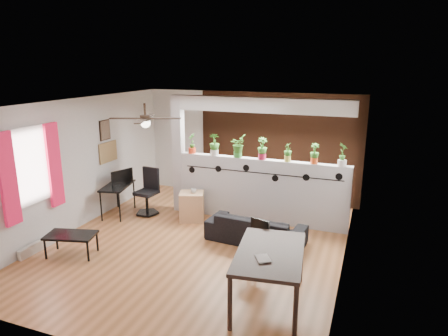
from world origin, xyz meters
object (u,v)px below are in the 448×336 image
ceiling_fan (145,120)px  potted_plant_3 (262,148)px  sofa (256,229)px  cube_shelf (192,206)px  computer_desk (117,188)px  potted_plant_1 (214,144)px  potted_plant_2 (238,146)px  potted_plant_5 (315,153)px  folding_chair (257,242)px  dining_table (270,257)px  potted_plant_6 (343,154)px  coffee_table (71,236)px  cup (194,191)px  office_chair (148,194)px  potted_plant_4 (288,152)px  potted_plant_0 (192,143)px

ceiling_fan → potted_plant_3: size_ratio=2.67×
sofa → cube_shelf: bearing=-14.8°
computer_desk → cube_shelf: bearing=9.6°
potted_plant_1 → computer_desk: size_ratio=0.46×
potted_plant_2 → potted_plant_5: bearing=0.0°
folding_chair → potted_plant_3: bearing=103.8°
dining_table → folding_chair: bearing=117.8°
ceiling_fan → potted_plant_2: 2.21m
potted_plant_1 → sofa: size_ratio=0.27×
potted_plant_6 → cube_shelf: (-2.97, -0.47, -1.29)m
coffee_table → potted_plant_2: bearing=51.6°
potted_plant_3 → cube_shelf: size_ratio=0.73×
potted_plant_2 → potted_plant_5: potted_plant_2 is taller
potted_plant_1 → dining_table: 3.61m
cup → coffee_table: cup is taller
sofa → potted_plant_3: bearing=-74.7°
ceiling_fan → office_chair: bearing=122.6°
potted_plant_6 → folding_chair: (-1.06, -2.12, -1.07)m
potted_plant_4 → coffee_table: (-3.18, -2.69, -1.20)m
sofa → dining_table: bearing=116.3°
sofa → potted_plant_1: bearing=-34.8°
potted_plant_3 → office_chair: size_ratio=0.44×
ceiling_fan → sofa: size_ratio=0.68×
potted_plant_3 → cube_shelf: potted_plant_3 is taller
potted_plant_2 → cube_shelf: size_ratio=0.77×
dining_table → potted_plant_4: bearing=97.9°
office_chair → cube_shelf: bearing=0.8°
potted_plant_6 → coffee_table: potted_plant_6 is taller
coffee_table → computer_desk: bearing=101.4°
potted_plant_0 → computer_desk: bearing=-153.0°
potted_plant_0 → computer_desk: potted_plant_0 is taller
potted_plant_2 → cup: size_ratio=4.17×
potted_plant_4 → coffee_table: potted_plant_4 is taller
potted_plant_1 → potted_plant_3: size_ratio=1.06×
potted_plant_1 → office_chair: 1.87m
ceiling_fan → dining_table: size_ratio=0.77×
potted_plant_1 → cube_shelf: size_ratio=0.77×
potted_plant_4 → cube_shelf: (-1.92, -0.47, -1.25)m
computer_desk → office_chair: office_chair is taller
cube_shelf → dining_table: (2.31, -2.42, 0.41)m
potted_plant_0 → potted_plant_2: size_ratio=0.94×
ceiling_fan → computer_desk: bearing=144.1°
ceiling_fan → sofa: ceiling_fan is taller
potted_plant_5 → cube_shelf: potted_plant_5 is taller
sofa → computer_desk: bearing=-0.2°
ceiling_fan → cup: (0.26, 1.33, -1.66)m
potted_plant_6 → coffee_table: bearing=-147.6°
cube_shelf → potted_plant_2: bearing=8.5°
potted_plant_1 → potted_plant_3: (1.05, 0.00, -0.01)m
potted_plant_4 → cup: 2.12m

